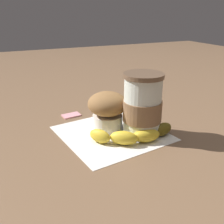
{
  "coord_description": "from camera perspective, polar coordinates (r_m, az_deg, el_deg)",
  "views": [
    {
      "loc": [
        0.24,
        0.53,
        0.29
      ],
      "look_at": [
        0.0,
        0.0,
        0.06
      ],
      "focal_mm": 42.0,
      "sensor_mm": 36.0,
      "label": 1
    }
  ],
  "objects": [
    {
      "name": "banana",
      "position": [
        0.6,
        4.77,
        -5.0
      ],
      "size": [
        0.2,
        0.09,
        0.03
      ],
      "color": "gold",
      "rests_on": "paper_napkin"
    },
    {
      "name": "muffin",
      "position": [
        0.65,
        -0.62,
        0.76
      ],
      "size": [
        0.1,
        0.1,
        0.1
      ],
      "color": "white",
      "rests_on": "paper_napkin"
    },
    {
      "name": "ground_plane",
      "position": [
        0.65,
        0.0,
        -4.68
      ],
      "size": [
        3.0,
        3.0,
        0.0
      ],
      "primitive_type": "plane",
      "color": "brown"
    },
    {
      "name": "paper_napkin",
      "position": [
        0.65,
        0.0,
        -4.62
      ],
      "size": [
        0.26,
        0.26,
        0.0
      ],
      "primitive_type": "cube",
      "rotation": [
        0.0,
        0.0,
        0.13
      ],
      "color": "white",
      "rests_on": "ground_plane"
    },
    {
      "name": "coffee_cup",
      "position": [
        0.62,
        6.62,
        1.27
      ],
      "size": [
        0.09,
        0.09,
        0.15
      ],
      "color": "silver",
      "rests_on": "paper_napkin"
    },
    {
      "name": "sugar_packet",
      "position": [
        0.76,
        -8.86,
        -0.58
      ],
      "size": [
        0.05,
        0.04,
        0.01
      ],
      "primitive_type": "cube",
      "rotation": [
        0.0,
        0.0,
        3.26
      ],
      "color": "pink",
      "rests_on": "ground_plane"
    }
  ]
}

